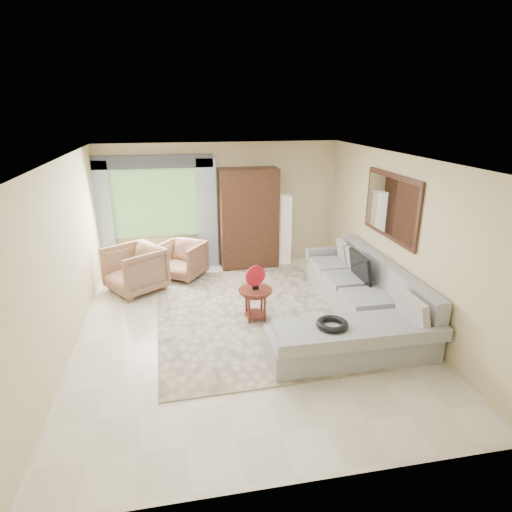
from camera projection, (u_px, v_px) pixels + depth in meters
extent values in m
plane|color=silver|center=(245.00, 327.00, 6.70)|extent=(6.00, 6.00, 0.00)
cube|color=#C2B09A|center=(250.00, 314.00, 7.12)|extent=(3.12, 4.09, 0.02)
cube|color=#A1A3AA|center=(353.00, 293.00, 7.45)|extent=(0.90, 2.40, 0.40)
cube|color=#A1A3AA|center=(351.00, 344.00, 5.85)|extent=(2.30, 0.80, 0.40)
cube|color=#A1A3AA|center=(385.00, 276.00, 7.00)|extent=(0.20, 3.20, 0.50)
cube|color=#A1A3AA|center=(328.00, 253.00, 8.54)|extent=(0.90, 0.16, 0.22)
cube|color=#A1A3AA|center=(367.00, 342.00, 5.33)|extent=(2.30, 0.10, 0.18)
cube|color=black|center=(360.00, 267.00, 7.20)|extent=(0.14, 0.74, 0.48)
torus|color=black|center=(332.00, 324.00, 5.67)|extent=(0.43, 0.43, 0.09)
cylinder|color=#441912|center=(255.00, 290.00, 6.77)|extent=(0.54, 0.54, 0.04)
cylinder|color=#441912|center=(255.00, 306.00, 6.86)|extent=(0.36, 0.36, 0.48)
cylinder|color=red|center=(255.00, 276.00, 6.69)|extent=(0.33, 0.12, 0.34)
imported|color=#8A674B|center=(135.00, 269.00, 7.90)|extent=(1.29, 1.28, 0.86)
imported|color=#8F6B4E|center=(182.00, 260.00, 8.57)|extent=(1.11, 1.11, 0.74)
imported|color=#999999|center=(133.00, 260.00, 8.84)|extent=(0.61, 0.58, 0.54)
cube|color=black|center=(249.00, 219.00, 8.98)|extent=(1.20, 0.55, 2.10)
cube|color=silver|center=(285.00, 230.00, 9.27)|extent=(0.24, 0.24, 1.50)
cube|color=#669E59|center=(155.00, 203.00, 8.75)|extent=(1.80, 0.04, 1.40)
cube|color=#9EB7CC|center=(103.00, 219.00, 8.57)|extent=(0.40, 0.08, 2.30)
cube|color=#9EB7CC|center=(207.00, 214.00, 8.94)|extent=(0.40, 0.08, 2.30)
cube|color=#1E232D|center=(152.00, 162.00, 8.41)|extent=(2.40, 0.12, 0.26)
cube|color=black|center=(391.00, 207.00, 6.89)|extent=(0.04, 1.70, 1.05)
cube|color=white|center=(390.00, 207.00, 6.88)|extent=(0.02, 1.54, 0.90)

